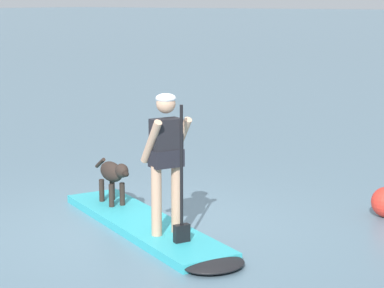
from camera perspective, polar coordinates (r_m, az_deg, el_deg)
ground_plane at (r=9.21m, az=-3.72°, el=-6.47°), size 400.00×400.00×0.00m
paddleboard at (r=9.00m, az=-3.06°, el=-6.54°), size 3.50×2.03×0.10m
person_paddler at (r=8.42m, az=-1.94°, el=-0.76°), size 0.68×0.60×1.63m
dog at (r=9.84m, az=-6.07°, el=-2.31°), size 0.93×0.46×0.60m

